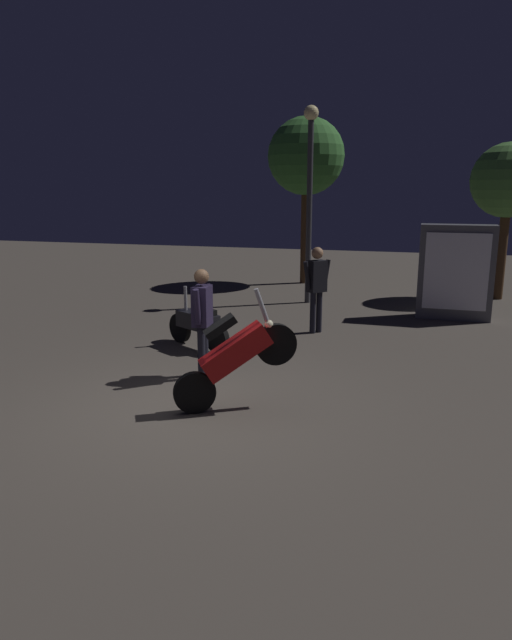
% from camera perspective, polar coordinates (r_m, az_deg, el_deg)
% --- Properties ---
extents(ground_plane, '(40.00, 40.00, 0.00)m').
position_cam_1_polar(ground_plane, '(7.82, -6.24, -8.68)').
color(ground_plane, '#4C443D').
extents(motorcycle_red_foreground, '(1.50, 0.90, 1.63)m').
position_cam_1_polar(motorcycle_red_foreground, '(7.48, -2.10, -3.59)').
color(motorcycle_red_foreground, black).
rests_on(motorcycle_red_foreground, ground_plane).
extents(motorcycle_black_parked_left, '(1.48, 0.93, 1.11)m').
position_cam_1_polar(motorcycle_black_parked_left, '(10.48, -5.83, -0.47)').
color(motorcycle_black_parked_left, black).
rests_on(motorcycle_black_parked_left, ground_plane).
extents(person_rider_beside, '(0.26, 0.67, 1.70)m').
position_cam_1_polar(person_rider_beside, '(8.75, -5.40, 0.67)').
color(person_rider_beside, black).
rests_on(person_rider_beside, ground_plane).
extents(person_bystander_far, '(0.51, 0.56, 1.74)m').
position_cam_1_polar(person_bystander_far, '(11.48, 6.09, 3.81)').
color(person_bystander_far, black).
rests_on(person_bystander_far, ground_plane).
extents(streetlamp_near, '(0.36, 0.36, 4.81)m').
position_cam_1_polar(streetlamp_near, '(14.44, 5.41, 13.80)').
color(streetlamp_near, '#38383D').
rests_on(streetlamp_near, ground_plane).
extents(tree_left_bg, '(1.89, 1.89, 4.01)m').
position_cam_1_polar(tree_left_bg, '(16.19, 23.98, 12.54)').
color(tree_left_bg, '#4C331E').
rests_on(tree_left_bg, ground_plane).
extents(tree_center_bg, '(2.27, 2.27, 4.93)m').
position_cam_1_polar(tree_center_bg, '(17.53, 5.04, 15.93)').
color(tree_center_bg, '#4C331E').
rests_on(tree_center_bg, ground_plane).
extents(kiosk_billboard, '(1.61, 0.56, 2.10)m').
position_cam_1_polar(kiosk_billboard, '(13.43, 19.34, 4.53)').
color(kiosk_billboard, '#595960').
rests_on(kiosk_billboard, ground_plane).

